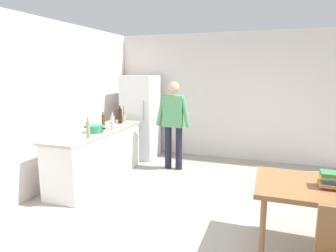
{
  "coord_description": "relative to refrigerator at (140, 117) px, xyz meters",
  "views": [
    {
      "loc": [
        0.82,
        -3.5,
        1.89
      ],
      "look_at": [
        -0.79,
        1.06,
        1.0
      ],
      "focal_mm": 31.82,
      "sensor_mm": 36.0,
      "label": 1
    }
  ],
  "objects": [
    {
      "name": "refrigerator",
      "position": [
        0.0,
        0.0,
        0.0
      ],
      "size": [
        0.7,
        0.67,
        1.8
      ],
      "color": "white",
      "rests_on": "ground_plane"
    },
    {
      "name": "bottle_vinegar_tall",
      "position": [
        0.14,
        -2.17,
        0.14
      ],
      "size": [
        0.06,
        0.06,
        0.32
      ],
      "color": "gray",
      "rests_on": "kitchen_counter"
    },
    {
      "name": "bottle_beer_brown",
      "position": [
        -0.21,
        -1.18,
        0.11
      ],
      "size": [
        0.06,
        0.06,
        0.26
      ],
      "color": "#5B3314",
      "rests_on": "kitchen_counter"
    },
    {
      "name": "wall_left",
      "position": [
        -0.7,
        -2.2,
        0.45
      ],
      "size": [
        0.12,
        5.6,
        2.7
      ],
      "primitive_type": "cube",
      "color": "silver",
      "rests_on": "ground_plane"
    },
    {
      "name": "person",
      "position": [
        0.95,
        -0.55,
        0.08
      ],
      "size": [
        0.7,
        0.22,
        1.7
      ],
      "color": "#1E1E2D",
      "rests_on": "ground_plane"
    },
    {
      "name": "bottle_wine_dark",
      "position": [
        -0.04,
        -0.86,
        0.15
      ],
      "size": [
        0.08,
        0.08,
        0.34
      ],
      "color": "black",
      "rests_on": "kitchen_counter"
    },
    {
      "name": "utensil_jar",
      "position": [
        -0.05,
        -0.71,
        0.08
      ],
      "size": [
        0.11,
        0.11,
        0.32
      ],
      "color": "tan",
      "rests_on": "kitchen_counter"
    },
    {
      "name": "book_stack",
      "position": [
        3.33,
        -2.72,
        -0.07
      ],
      "size": [
        0.26,
        0.22,
        0.16
      ],
      "color": "#753D7F",
      "rests_on": "dining_table"
    },
    {
      "name": "ground_plane",
      "position": [
        1.9,
        -2.4,
        -0.9
      ],
      "size": [
        14.0,
        14.0,
        0.0
      ],
      "primitive_type": "plane",
      "color": "#9E998E"
    },
    {
      "name": "dining_table",
      "position": [
        3.3,
        -2.7,
        -0.23
      ],
      "size": [
        1.4,
        0.9,
        0.75
      ],
      "color": "olive",
      "rests_on": "ground_plane"
    },
    {
      "name": "bottle_sauce_red",
      "position": [
        -0.17,
        -0.87,
        0.1
      ],
      "size": [
        0.06,
        0.06,
        0.24
      ],
      "color": "#B22319",
      "rests_on": "kitchen_counter"
    },
    {
      "name": "cooking_pot",
      "position": [
        -0.01,
        -1.78,
        0.06
      ],
      "size": [
        0.4,
        0.28,
        0.12
      ],
      "color": "#2D845B",
      "rests_on": "kitchen_counter"
    },
    {
      "name": "kitchen_counter",
      "position": [
        -0.1,
        -1.6,
        -0.45
      ],
      "size": [
        0.64,
        2.2,
        0.9
      ],
      "color": "white",
      "rests_on": "ground_plane"
    },
    {
      "name": "bottle_water_clear",
      "position": [
        0.15,
        -1.48,
        0.13
      ],
      "size": [
        0.07,
        0.07,
        0.3
      ],
      "color": "silver",
      "rests_on": "kitchen_counter"
    },
    {
      "name": "wall_back",
      "position": [
        1.9,
        0.6,
        0.45
      ],
      "size": [
        6.4,
        0.12,
        2.7
      ],
      "primitive_type": "cube",
      "color": "silver",
      "rests_on": "ground_plane"
    }
  ]
}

